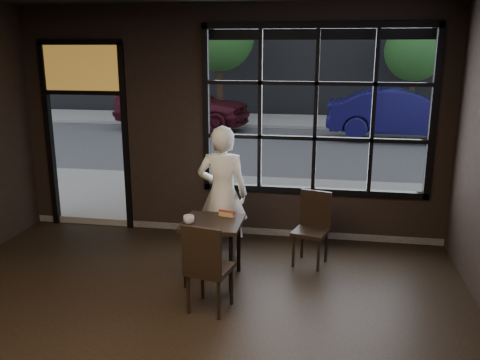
% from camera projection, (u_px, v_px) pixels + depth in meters
% --- Properties ---
extents(window_frame, '(3.06, 0.12, 2.28)m').
position_uv_depth(window_frame, '(316.00, 111.00, 6.77)').
color(window_frame, black).
rests_on(window_frame, ground).
extents(stained_transom, '(1.20, 0.06, 0.70)m').
position_uv_depth(stained_transom, '(82.00, 68.00, 7.18)').
color(stained_transom, orange).
rests_on(stained_transom, ground).
extents(street_asphalt, '(60.00, 41.00, 0.04)m').
position_uv_depth(street_asphalt, '(303.00, 99.00, 26.97)').
color(street_asphalt, '#545456').
rests_on(street_asphalt, ground).
extents(cafe_table, '(0.67, 0.67, 0.72)m').
position_uv_depth(cafe_table, '(213.00, 250.00, 5.85)').
color(cafe_table, black).
rests_on(cafe_table, floor).
extents(chair_near, '(0.49, 0.49, 0.96)m').
position_uv_depth(chair_near, '(210.00, 266.00, 5.15)').
color(chair_near, black).
rests_on(chair_near, floor).
extents(chair_window, '(0.49, 0.49, 0.91)m').
position_uv_depth(chair_window, '(310.00, 230.00, 6.24)').
color(chair_window, black).
rests_on(chair_window, floor).
extents(man, '(0.64, 0.44, 1.72)m').
position_uv_depth(man, '(223.00, 194.00, 6.31)').
color(man, white).
rests_on(man, floor).
extents(hotdog, '(0.21, 0.13, 0.06)m').
position_uv_depth(hotdog, '(227.00, 214.00, 5.92)').
color(hotdog, tan).
rests_on(hotdog, cafe_table).
extents(cup, '(0.15, 0.15, 0.10)m').
position_uv_depth(cup, '(189.00, 220.00, 5.66)').
color(cup, silver).
rests_on(cup, cafe_table).
extents(navy_car, '(4.29, 1.63, 1.40)m').
position_uv_depth(navy_car, '(402.00, 113.00, 14.55)').
color(navy_car, '#120F49').
rests_on(navy_car, street_asphalt).
extents(maroon_car, '(4.56, 2.22, 1.50)m').
position_uv_depth(maroon_car, '(182.00, 104.00, 16.47)').
color(maroon_car, '#440F1A').
rests_on(maroon_car, street_asphalt).
extents(tree_left, '(2.52, 2.52, 4.30)m').
position_uv_depth(tree_left, '(219.00, 36.00, 18.03)').
color(tree_left, '#332114').
rests_on(tree_left, street_asphalt).
extents(tree_right, '(2.09, 2.09, 3.57)m').
position_uv_depth(tree_right, '(415.00, 51.00, 17.50)').
color(tree_right, '#332114').
rests_on(tree_right, street_asphalt).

